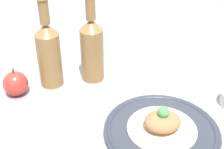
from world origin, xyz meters
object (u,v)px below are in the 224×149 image
(plated_food, at_px, (162,123))
(cider_bottle_right, at_px, (92,47))
(plate, at_px, (161,131))
(cider_bottle_left, at_px, (49,52))
(apple, at_px, (16,83))

(plated_food, bearing_deg, cider_bottle_right, 111.45)
(plate, bearing_deg, cider_bottle_left, 129.66)
(plated_food, relative_size, cider_bottle_right, 0.61)
(plate, xyz_separation_m, apple, (-0.34, 0.26, 0.03))
(cider_bottle_left, distance_m, cider_bottle_right, 0.13)
(plate, height_order, cider_bottle_right, cider_bottle_right)
(plate, xyz_separation_m, plated_food, (0.00, -0.00, 0.03))
(plate, height_order, apple, apple)
(plate, relative_size, cider_bottle_right, 1.02)
(cider_bottle_left, xyz_separation_m, apple, (-0.10, -0.03, -0.07))
(plated_food, xyz_separation_m, cider_bottle_left, (-0.24, 0.29, 0.07))
(cider_bottle_left, relative_size, apple, 3.27)
(plated_food, bearing_deg, apple, 143.09)
(cider_bottle_right, xyz_separation_m, apple, (-0.23, -0.03, -0.07))
(plate, distance_m, plated_food, 0.03)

